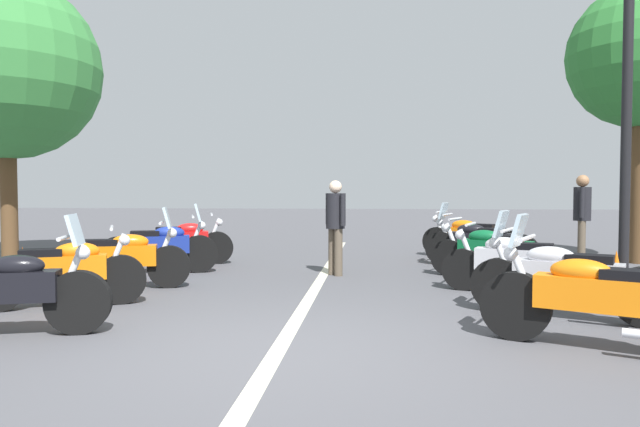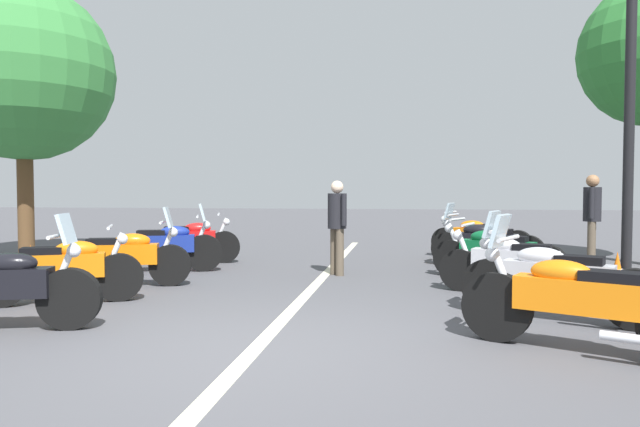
{
  "view_description": "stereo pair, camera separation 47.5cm",
  "coord_description": "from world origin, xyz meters",
  "px_view_note": "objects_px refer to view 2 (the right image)",
  "views": [
    {
      "loc": [
        -4.84,
        -0.86,
        1.44
      ],
      "look_at": [
        4.09,
        0.0,
        1.08
      ],
      "focal_mm": 31.6,
      "sensor_mm": 36.0,
      "label": 1
    },
    {
      "loc": [
        -4.84,
        -1.33,
        1.44
      ],
      "look_at": [
        4.09,
        0.0,
        1.08
      ],
      "focal_mm": 31.6,
      "sensor_mm": 36.0,
      "label": 2
    }
  ],
  "objects_px": {
    "motorcycle_right_row_0": "(578,300)",
    "traffic_cone_1": "(617,275)",
    "motorcycle_left_row_4": "(189,241)",
    "street_lamp_twin_globe": "(631,36)",
    "motorcycle_right_row_2": "(513,263)",
    "traffic_cone_2": "(31,266)",
    "roadside_tree_0": "(23,72)",
    "motorcycle_left_row_1": "(63,269)",
    "motorcycle_right_row_3": "(496,252)",
    "motorcycle_right_row_1": "(554,279)",
    "motorcycle_left_row_3": "(166,246)",
    "bystander_1": "(592,213)",
    "bystander_0": "(337,220)",
    "motorcycle_right_row_5": "(479,237)",
    "motorcycle_left_row_2": "(122,256)",
    "motorcycle_right_row_4": "(485,243)"
  },
  "relations": [
    {
      "from": "motorcycle_left_row_1",
      "to": "motorcycle_left_row_3",
      "type": "bearing_deg",
      "value": 62.54
    },
    {
      "from": "motorcycle_left_row_2",
      "to": "motorcycle_right_row_1",
      "type": "distance_m",
      "value": 5.98
    },
    {
      "from": "motorcycle_left_row_4",
      "to": "street_lamp_twin_globe",
      "type": "height_order",
      "value": "street_lamp_twin_globe"
    },
    {
      "from": "bystander_0",
      "to": "motorcycle_left_row_1",
      "type": "bearing_deg",
      "value": -175.41
    },
    {
      "from": "street_lamp_twin_globe",
      "to": "bystander_0",
      "type": "bearing_deg",
      "value": 76.17
    },
    {
      "from": "motorcycle_right_row_3",
      "to": "bystander_1",
      "type": "xyz_separation_m",
      "value": [
        1.92,
        -2.05,
        0.58
      ]
    },
    {
      "from": "motorcycle_left_row_1",
      "to": "motorcycle_left_row_3",
      "type": "xyz_separation_m",
      "value": [
        2.86,
        -0.12,
        0.02
      ]
    },
    {
      "from": "traffic_cone_2",
      "to": "roadside_tree_0",
      "type": "relative_size",
      "value": 0.11
    },
    {
      "from": "motorcycle_right_row_3",
      "to": "traffic_cone_2",
      "type": "relative_size",
      "value": 3.24
    },
    {
      "from": "motorcycle_left_row_1",
      "to": "street_lamp_twin_globe",
      "type": "bearing_deg",
      "value": -10.59
    },
    {
      "from": "street_lamp_twin_globe",
      "to": "motorcycle_right_row_4",
      "type": "bearing_deg",
      "value": 34.49
    },
    {
      "from": "motorcycle_right_row_2",
      "to": "traffic_cone_2",
      "type": "relative_size",
      "value": 3.26
    },
    {
      "from": "roadside_tree_0",
      "to": "motorcycle_left_row_4",
      "type": "bearing_deg",
      "value": -92.01
    },
    {
      "from": "motorcycle_left_row_1",
      "to": "bystander_1",
      "type": "relative_size",
      "value": 1.07
    },
    {
      "from": "motorcycle_left_row_4",
      "to": "motorcycle_right_row_0",
      "type": "distance_m",
      "value": 7.88
    },
    {
      "from": "motorcycle_left_row_3",
      "to": "motorcycle_right_row_1",
      "type": "bearing_deg",
      "value": -45.53
    },
    {
      "from": "motorcycle_left_row_3",
      "to": "bystander_1",
      "type": "xyz_separation_m",
      "value": [
        1.84,
        -7.69,
        0.56
      ]
    },
    {
      "from": "bystander_0",
      "to": "roadside_tree_0",
      "type": "relative_size",
      "value": 0.28
    },
    {
      "from": "motorcycle_left_row_4",
      "to": "motorcycle_left_row_1",
      "type": "bearing_deg",
      "value": -108.53
    },
    {
      "from": "roadside_tree_0",
      "to": "bystander_0",
      "type": "bearing_deg",
      "value": -100.42
    },
    {
      "from": "traffic_cone_2",
      "to": "bystander_0",
      "type": "bearing_deg",
      "value": -69.38
    },
    {
      "from": "motorcycle_left_row_4",
      "to": "motorcycle_right_row_1",
      "type": "bearing_deg",
      "value": -52.63
    },
    {
      "from": "motorcycle_left_row_1",
      "to": "motorcycle_right_row_3",
      "type": "height_order",
      "value": "motorcycle_left_row_1"
    },
    {
      "from": "traffic_cone_2",
      "to": "street_lamp_twin_globe",
      "type": "bearing_deg",
      "value": -85.72
    },
    {
      "from": "traffic_cone_1",
      "to": "traffic_cone_2",
      "type": "xyz_separation_m",
      "value": [
        -0.31,
        8.52,
        0.0
      ]
    },
    {
      "from": "motorcycle_left_row_3",
      "to": "motorcycle_right_row_2",
      "type": "distance_m",
      "value": 5.83
    },
    {
      "from": "motorcycle_left_row_1",
      "to": "motorcycle_right_row_0",
      "type": "relative_size",
      "value": 0.93
    },
    {
      "from": "motorcycle_left_row_2",
      "to": "motorcycle_left_row_4",
      "type": "relative_size",
      "value": 1.03
    },
    {
      "from": "motorcycle_right_row_5",
      "to": "bystander_0",
      "type": "height_order",
      "value": "bystander_0"
    },
    {
      "from": "traffic_cone_1",
      "to": "bystander_0",
      "type": "bearing_deg",
      "value": 70.88
    },
    {
      "from": "motorcycle_right_row_1",
      "to": "bystander_1",
      "type": "bearing_deg",
      "value": -86.23
    },
    {
      "from": "street_lamp_twin_globe",
      "to": "traffic_cone_1",
      "type": "bearing_deg",
      "value": 145.21
    },
    {
      "from": "motorcycle_right_row_0",
      "to": "traffic_cone_1",
      "type": "xyz_separation_m",
      "value": [
        2.9,
        -1.35,
        -0.18
      ]
    },
    {
      "from": "motorcycle_left_row_3",
      "to": "motorcycle_left_row_4",
      "type": "height_order",
      "value": "motorcycle_left_row_3"
    },
    {
      "from": "motorcycle_left_row_4",
      "to": "street_lamp_twin_globe",
      "type": "relative_size",
      "value": 0.37
    },
    {
      "from": "motorcycle_right_row_3",
      "to": "motorcycle_right_row_5",
      "type": "xyz_separation_m",
      "value": [
        2.89,
        -0.12,
        0.01
      ]
    },
    {
      "from": "motorcycle_right_row_3",
      "to": "motorcycle_right_row_5",
      "type": "bearing_deg",
      "value": -65.95
    },
    {
      "from": "motorcycle_right_row_3",
      "to": "bystander_1",
      "type": "distance_m",
      "value": 2.87
    },
    {
      "from": "motorcycle_left_row_4",
      "to": "traffic_cone_1",
      "type": "distance_m",
      "value": 7.51
    },
    {
      "from": "motorcycle_left_row_1",
      "to": "motorcycle_left_row_4",
      "type": "height_order",
      "value": "motorcycle_left_row_4"
    },
    {
      "from": "bystander_0",
      "to": "motorcycle_right_row_5",
      "type": "bearing_deg",
      "value": 6.54
    },
    {
      "from": "street_lamp_twin_globe",
      "to": "bystander_1",
      "type": "relative_size",
      "value": 3.05
    },
    {
      "from": "motorcycle_right_row_2",
      "to": "bystander_1",
      "type": "height_order",
      "value": "bystander_1"
    },
    {
      "from": "motorcycle_left_row_3",
      "to": "motorcycle_right_row_2",
      "type": "height_order",
      "value": "motorcycle_left_row_3"
    },
    {
      "from": "traffic_cone_1",
      "to": "roadside_tree_0",
      "type": "height_order",
      "value": "roadside_tree_0"
    },
    {
      "from": "motorcycle_right_row_0",
      "to": "motorcycle_right_row_4",
      "type": "bearing_deg",
      "value": -63.77
    },
    {
      "from": "motorcycle_right_row_5",
      "to": "traffic_cone_2",
      "type": "relative_size",
      "value": 3.27
    },
    {
      "from": "traffic_cone_1",
      "to": "motorcycle_right_row_0",
      "type": "bearing_deg",
      "value": 155.1
    },
    {
      "from": "motorcycle_right_row_1",
      "to": "motorcycle_right_row_3",
      "type": "height_order",
      "value": "motorcycle_right_row_1"
    },
    {
      "from": "motorcycle_left_row_1",
      "to": "motorcycle_right_row_1",
      "type": "height_order",
      "value": "motorcycle_right_row_1"
    }
  ]
}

